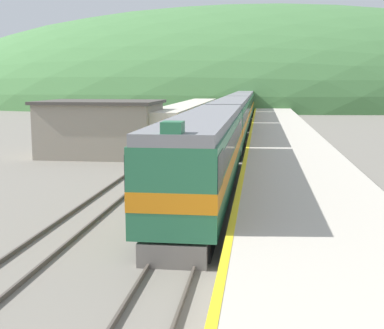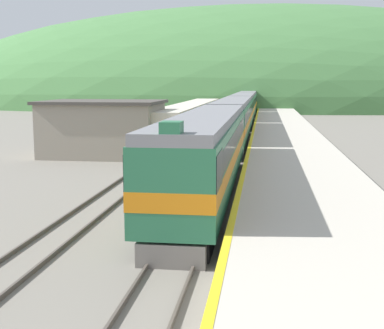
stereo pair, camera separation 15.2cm
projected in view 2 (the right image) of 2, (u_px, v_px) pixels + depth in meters
name	position (u px, v px, depth m)	size (l,w,h in m)	color
track_main	(241.00, 128.00, 66.45)	(1.52, 180.00, 0.16)	#4C443D
track_siding	(203.00, 127.00, 67.08)	(1.52, 180.00, 0.16)	#4C443D
platform	(287.00, 142.00, 46.16)	(6.23, 140.00, 1.14)	#BCB5A5
distant_hills	(253.00, 105.00, 133.17)	(174.74, 78.63, 47.93)	#477A42
station_shed	(103.00, 128.00, 41.65)	(9.12, 6.90, 4.30)	gray
express_train_lead_car	(207.00, 152.00, 26.36)	(2.85, 21.52, 4.53)	black
carriage_second	(234.00, 120.00, 49.13)	(2.84, 22.74, 4.17)	black
carriage_third	(244.00, 108.00, 72.26)	(2.84, 22.74, 4.17)	black
carriage_fourth	(249.00, 102.00, 95.39)	(2.84, 22.74, 4.17)	black
siding_train	(191.00, 120.00, 55.41)	(2.90, 33.89, 3.53)	black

